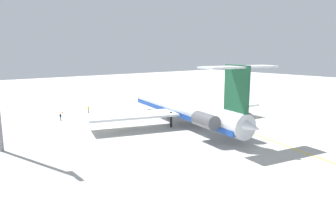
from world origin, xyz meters
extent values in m
plane|color=#B7B5AD|center=(0.00, 0.00, 0.00)|extent=(291.31, 291.31, 0.00)
cylinder|color=silver|center=(2.44, 10.31, 3.70)|extent=(41.76, 12.01, 4.44)
cone|color=silver|center=(22.91, 6.49, 3.70)|extent=(5.33, 5.04, 4.27)
cone|color=silver|center=(-18.04, 14.13, 4.10)|extent=(7.06, 4.90, 3.78)
cube|color=#19429E|center=(2.44, 10.31, 2.70)|extent=(40.87, 11.93, 0.98)
cube|color=silver|center=(5.45, 21.42, 2.93)|extent=(11.94, 19.73, 0.44)
cube|color=silver|center=(1.24, -1.14, 2.93)|extent=(8.40, 19.01, 0.44)
cylinder|color=#515156|center=(-11.01, 16.46, 4.04)|extent=(5.93, 3.55, 2.58)
cube|color=silver|center=(-11.15, 15.70, 4.04)|extent=(3.54, 2.01, 0.53)
cylinder|color=#515156|center=(-12.32, 9.43, 4.04)|extent=(5.93, 3.55, 2.58)
cube|color=silver|center=(-12.18, 10.19, 4.04)|extent=(3.54, 2.01, 0.53)
cube|color=#195133|center=(-15.31, 13.62, 9.86)|extent=(6.00, 1.54, 7.87)
cube|color=silver|center=(-15.11, 17.21, 13.48)|extent=(5.28, 7.13, 0.31)
cube|color=silver|center=(-16.42, 10.21, 13.48)|extent=(5.28, 7.13, 0.31)
cylinder|color=black|center=(14.95, 7.97, 1.68)|extent=(0.49, 0.49, 3.37)
cylinder|color=black|center=(1.73, 14.06, 1.68)|extent=(0.49, 0.49, 3.37)
cylinder|color=black|center=(0.42, 7.07, 1.68)|extent=(0.49, 0.49, 3.37)
cylinder|color=black|center=(27.59, 21.29, 0.41)|extent=(0.10, 0.10, 0.82)
cylinder|color=black|center=(27.55, 21.15, 0.41)|extent=(0.10, 0.10, 0.82)
cylinder|color=yellow|center=(27.57, 21.22, 1.15)|extent=(0.28, 0.28, 0.65)
sphere|color=brown|center=(27.57, 21.22, 1.61)|extent=(0.26, 0.26, 0.26)
cylinder|color=yellow|center=(27.62, 21.39, 1.18)|extent=(0.08, 0.08, 0.55)
cylinder|color=yellow|center=(27.51, 21.05, 1.18)|extent=(0.08, 0.08, 0.55)
cylinder|color=black|center=(22.79, 30.41, 0.40)|extent=(0.10, 0.10, 0.81)
cylinder|color=black|center=(22.71, 30.29, 0.40)|extent=(0.10, 0.10, 0.81)
cylinder|color=#191E4C|center=(22.75, 30.35, 1.13)|extent=(0.27, 0.27, 0.64)
sphere|color=brown|center=(22.75, 30.35, 1.58)|extent=(0.25, 0.25, 0.25)
cylinder|color=#191E4C|center=(22.85, 30.50, 1.16)|extent=(0.07, 0.07, 0.54)
cylinder|color=#191E4C|center=(22.65, 30.20, 1.16)|extent=(0.07, 0.07, 0.54)
cone|color=#EA590F|center=(31.25, 26.77, 0.28)|extent=(0.40, 0.40, 0.55)
cube|color=gold|center=(2.44, 1.05, 0.00)|extent=(76.97, 19.64, 0.01)
camera|label=1|loc=(-49.78, 55.24, 16.09)|focal=33.89mm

